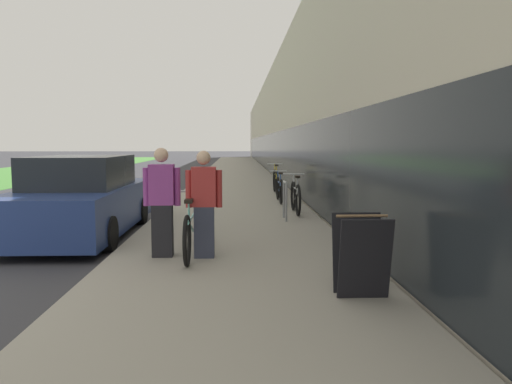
{
  "coord_description": "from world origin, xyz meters",
  "views": [
    {
      "loc": [
        5.3,
        -4.94,
        1.81
      ],
      "look_at": [
        6.0,
        13.05,
        0.05
      ],
      "focal_mm": 35.0,
      "sensor_mm": 36.0,
      "label": 1
    }
  ],
  "objects": [
    {
      "name": "cruiser_bike_middle",
      "position": [
        6.52,
        9.18,
        0.51
      ],
      "size": [
        0.52,
        1.81,
        0.88
      ],
      "color": "black",
      "rests_on": "sidewalk_slab"
    },
    {
      "name": "person_bystander",
      "position": [
        4.21,
        2.37,
        0.95
      ],
      "size": [
        0.54,
        0.21,
        1.6
      ],
      "color": "black",
      "rests_on": "sidewalk_slab"
    },
    {
      "name": "lawn_strip",
      "position": [
        -7.78,
        25.0,
        0.01
      ],
      "size": [
        7.97,
        70.0,
        0.03
      ],
      "color": "#478438",
      "rests_on": "ground"
    },
    {
      "name": "bike_rack_hoop",
      "position": [
        6.36,
        5.88,
        0.65
      ],
      "size": [
        0.05,
        0.6,
        0.84
      ],
      "color": "gray",
      "rests_on": "sidewalk_slab"
    },
    {
      "name": "sandwich_board_sign",
      "position": [
        6.66,
        0.38,
        0.59
      ],
      "size": [
        0.56,
        0.56,
        0.9
      ],
      "color": "black",
      "rests_on": "sidewalk_slab"
    },
    {
      "name": "storefront_facade",
      "position": [
        12.21,
        29.0,
        2.99
      ],
      "size": [
        10.01,
        70.0,
        5.99
      ],
      "color": "beige",
      "rests_on": "ground"
    },
    {
      "name": "parked_sedan_curbside",
      "position": [
        2.29,
        4.79,
        0.71
      ],
      "size": [
        1.93,
        4.75,
        1.56
      ],
      "color": "navy",
      "rests_on": "ground"
    },
    {
      "name": "person_rider",
      "position": [
        4.82,
        2.3,
        0.93
      ],
      "size": [
        0.53,
        0.21,
        1.56
      ],
      "color": "#33384C",
      "rests_on": "sidewalk_slab"
    },
    {
      "name": "sidewalk_slab",
      "position": [
        5.28,
        21.0,
        0.07
      ],
      "size": [
        3.78,
        70.0,
        0.14
      ],
      "color": "gray",
      "rests_on": "ground"
    },
    {
      "name": "cruiser_bike_farthest",
      "position": [
        6.61,
        11.7,
        0.55
      ],
      "size": [
        0.52,
        1.78,
        0.99
      ],
      "color": "black",
      "rests_on": "sidewalk_slab"
    },
    {
      "name": "cruiser_bike_nearest",
      "position": [
        6.71,
        6.86,
        0.53
      ],
      "size": [
        0.52,
        1.73,
        0.93
      ],
      "color": "black",
      "rests_on": "sidewalk_slab"
    },
    {
      "name": "tandem_bicycle",
      "position": [
        4.63,
        2.6,
        0.52
      ],
      "size": [
        0.52,
        2.44,
        0.89
      ],
      "color": "black",
      "rests_on": "sidewalk_slab"
    }
  ]
}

